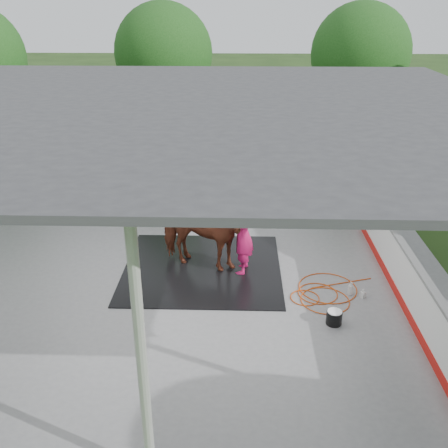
{
  "coord_description": "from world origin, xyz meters",
  "views": [
    {
      "loc": [
        1.12,
        -9.39,
        5.91
      ],
      "look_at": [
        0.82,
        0.6,
        1.34
      ],
      "focal_mm": 40.0,
      "sensor_mm": 36.0,
      "label": 1
    }
  ],
  "objects_px": {
    "dasher_board": "(400,269)",
    "horse": "(202,233)",
    "handler": "(243,234)",
    "wash_bucket": "(334,317)"
  },
  "relations": [
    {
      "from": "horse",
      "to": "wash_bucket",
      "type": "bearing_deg",
      "value": -108.61
    },
    {
      "from": "handler",
      "to": "dasher_board",
      "type": "bearing_deg",
      "value": 85.63
    },
    {
      "from": "dasher_board",
      "to": "horse",
      "type": "relative_size",
      "value": 3.72
    },
    {
      "from": "horse",
      "to": "wash_bucket",
      "type": "height_order",
      "value": "horse"
    },
    {
      "from": "dasher_board",
      "to": "handler",
      "type": "relative_size",
      "value": 4.12
    },
    {
      "from": "horse",
      "to": "dasher_board",
      "type": "bearing_deg",
      "value": -82.48
    },
    {
      "from": "handler",
      "to": "wash_bucket",
      "type": "bearing_deg",
      "value": 50.31
    },
    {
      "from": "dasher_board",
      "to": "handler",
      "type": "distance_m",
      "value": 3.47
    },
    {
      "from": "handler",
      "to": "wash_bucket",
      "type": "height_order",
      "value": "handler"
    },
    {
      "from": "dasher_board",
      "to": "horse",
      "type": "height_order",
      "value": "horse"
    }
  ]
}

